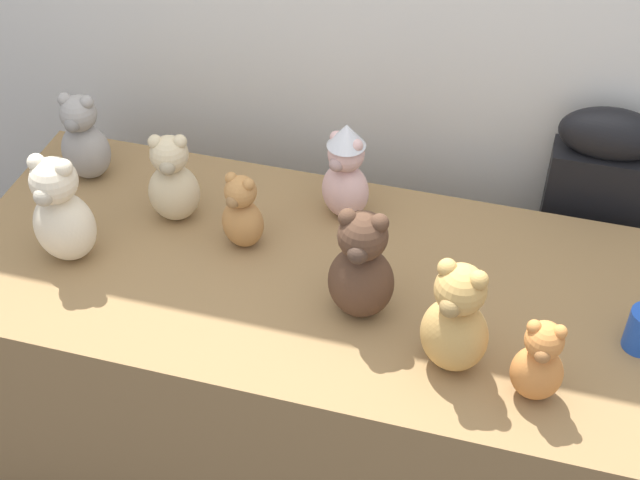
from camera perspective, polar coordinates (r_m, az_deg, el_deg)
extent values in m
cube|color=olive|center=(2.57, 0.00, -8.40)|extent=(1.91, 0.82, 0.76)
cube|color=black|center=(2.86, 15.95, -1.95)|extent=(0.28, 0.12, 0.90)
ellipsoid|color=black|center=(2.55, 18.05, 6.43)|extent=(0.28, 0.12, 0.15)
ellipsoid|color=beige|center=(2.37, -15.94, 0.84)|extent=(0.17, 0.14, 0.20)
sphere|color=beige|center=(2.28, -16.62, 3.66)|extent=(0.12, 0.12, 0.12)
sphere|color=beige|center=(2.27, -17.64, 4.74)|extent=(0.04, 0.04, 0.04)
sphere|color=beige|center=(2.23, -16.03, 4.44)|extent=(0.04, 0.04, 0.04)
sphere|color=#ABA08A|center=(2.25, -17.20, 2.68)|extent=(0.05, 0.05, 0.05)
ellipsoid|color=beige|center=(2.42, 1.61, 3.19)|extent=(0.17, 0.15, 0.16)
sphere|color=beige|center=(2.35, 1.67, 5.52)|extent=(0.10, 0.10, 0.10)
sphere|color=beige|center=(2.34, 1.07, 6.54)|extent=(0.04, 0.04, 0.04)
sphere|color=beige|center=(2.31, 2.31, 6.03)|extent=(0.04, 0.04, 0.04)
sphere|color=#A88783|center=(2.33, 1.07, 4.85)|extent=(0.04, 0.04, 0.04)
cone|color=silver|center=(2.31, 1.70, 6.71)|extent=(0.10, 0.10, 0.06)
ellipsoid|color=#4C3323|center=(2.13, 2.62, -2.69)|extent=(0.16, 0.14, 0.20)
sphere|color=#4C3323|center=(2.03, 2.75, 0.26)|extent=(0.12, 0.12, 0.12)
sphere|color=#4C3323|center=(2.01, 1.77, 1.43)|extent=(0.04, 0.04, 0.04)
sphere|color=#4C3323|center=(2.00, 3.81, 1.08)|extent=(0.04, 0.04, 0.04)
sphere|color=#412E23|center=(2.00, 2.42, -0.88)|extent=(0.05, 0.05, 0.05)
ellipsoid|color=#D17F3D|center=(2.03, 13.63, -8.22)|extent=(0.12, 0.10, 0.14)
sphere|color=#D17F3D|center=(1.95, 14.11, -6.22)|extent=(0.09, 0.09, 0.09)
sphere|color=#D17F3D|center=(1.93, 13.50, -5.41)|extent=(0.03, 0.03, 0.03)
sphere|color=#D17F3D|center=(1.93, 15.05, -5.69)|extent=(0.03, 0.03, 0.03)
sphere|color=#A06536|center=(1.93, 13.98, -7.14)|extent=(0.04, 0.04, 0.04)
ellipsoid|color=#B27A42|center=(2.34, -4.94, 1.09)|extent=(0.14, 0.12, 0.14)
sphere|color=#B27A42|center=(2.28, -5.09, 3.10)|extent=(0.08, 0.08, 0.08)
sphere|color=#B27A42|center=(2.27, -5.69, 3.95)|extent=(0.03, 0.03, 0.03)
sphere|color=#B27A42|center=(2.24, -4.58, 3.55)|extent=(0.03, 0.03, 0.03)
sphere|color=olive|center=(2.26, -5.59, 2.45)|extent=(0.04, 0.04, 0.04)
ellipsoid|color=tan|center=(2.04, 8.54, -5.99)|extent=(0.19, 0.17, 0.19)
sphere|color=tan|center=(1.93, 8.95, -3.12)|extent=(0.12, 0.12, 0.12)
sphere|color=tan|center=(1.91, 8.12, -1.78)|extent=(0.04, 0.04, 0.04)
sphere|color=tan|center=(1.90, 10.08, -2.53)|extent=(0.04, 0.04, 0.04)
sphere|color=olive|center=(1.91, 8.32, -4.24)|extent=(0.05, 0.05, 0.05)
ellipsoid|color=gray|center=(2.64, -14.68, 5.50)|extent=(0.15, 0.13, 0.17)
sphere|color=gray|center=(2.57, -15.16, 7.80)|extent=(0.10, 0.10, 0.10)
sphere|color=gray|center=(2.57, -15.97, 8.61)|extent=(0.04, 0.04, 0.04)
sphere|color=gray|center=(2.54, -14.65, 8.50)|extent=(0.04, 0.04, 0.04)
sphere|color=slate|center=(2.55, -15.51, 7.08)|extent=(0.04, 0.04, 0.04)
ellipsoid|color=#CCB78E|center=(2.44, -9.27, 3.02)|extent=(0.17, 0.15, 0.17)
sphere|color=#CCB78E|center=(2.37, -9.60, 5.41)|extent=(0.10, 0.10, 0.10)
sphere|color=#CCB78E|center=(2.35, -10.47, 6.17)|extent=(0.04, 0.04, 0.04)
sphere|color=#CCB78E|center=(2.34, -8.93, 6.21)|extent=(0.04, 0.04, 0.04)
sphere|color=#9D8E71|center=(2.34, -9.70, 4.60)|extent=(0.04, 0.04, 0.04)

